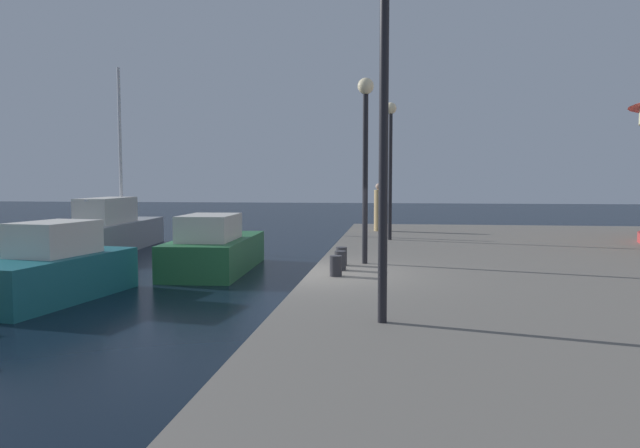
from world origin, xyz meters
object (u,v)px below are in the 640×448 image
Objects in this scene: bollard_north at (336,266)px; bollard_center at (340,261)px; lamp_post_far_end at (390,146)px; lamp_post_near_edge at (384,76)px; motorboat_teal at (51,270)px; sailboat_grey at (111,231)px; motorboat_green at (215,249)px; lamp_post_mid_promenade at (365,137)px; person_mid_promenade at (379,209)px; bollard_south at (341,256)px.

bollard_center is at bearing 88.79° from bollard_north.
lamp_post_far_end is 10.70× the size of bollard_center.
lamp_post_near_edge is at bearing -75.17° from bollard_north.
motorboat_teal reaches higher than bollard_north.
sailboat_grey is 1.75× the size of lamp_post_far_end.
motorboat_teal is at bearing -117.51° from motorboat_green.
bollard_north is (9.45, -9.67, 0.22)m from sailboat_grey.
lamp_post_near_edge is at bearing -84.86° from lamp_post_mid_promenade.
person_mid_promenade is at bearing 48.14° from motorboat_green.
sailboat_grey is 18.67× the size of bollard_north.
bollard_south is 9.09m from person_mid_promenade.
person_mid_promenade is (10.01, 0.88, 0.85)m from sailboat_grey.
motorboat_teal is 1.01× the size of lamp_post_far_end.
lamp_post_far_end is at bearing -12.77° from sailboat_grey.
lamp_post_mid_promenade is at bearing 34.16° from bollard_south.
lamp_post_far_end is 10.70× the size of bollard_south.
motorboat_teal is 0.85× the size of motorboat_green.
lamp_post_near_edge is (7.40, -4.49, 3.31)m from motorboat_teal.
lamp_post_mid_promenade reaches higher than person_mid_promenade.
motorboat_teal is 10.77× the size of bollard_south.
bollard_south is (6.42, 0.64, 0.34)m from motorboat_teal.
lamp_post_near_edge is (5.06, -9.00, 3.32)m from motorboat_green.
sailboat_grey is at bearing 141.69° from lamp_post_mid_promenade.
sailboat_grey is 17.20m from lamp_post_near_edge.
motorboat_green is at bearing 119.31° from lamp_post_near_edge.
motorboat_green is 6.75m from bollard_north.
lamp_post_far_end is (0.52, 5.47, 0.11)m from lamp_post_mid_promenade.
person_mid_promenade reaches higher than bollard_south.
lamp_post_far_end reaches higher than person_mid_promenade.
motorboat_teal reaches higher than bollard_center.
sailboat_grey is at bearing 167.23° from lamp_post_far_end.
bollard_north is at bearing -89.14° from bollard_south.
motorboat_teal is 9.27m from lamp_post_near_edge.
person_mid_promenade is (-0.41, 14.19, -2.34)m from lamp_post_near_edge.
sailboat_grey is 18.67× the size of bollard_center.
person_mid_promenade is (7.00, 9.70, 0.96)m from motorboat_teal.
lamp_post_near_edge is 11.73× the size of bollard_south.
sailboat_grey is 6.88m from motorboat_green.
lamp_post_near_edge is 14.39m from person_mid_promenade.
bollard_north is (4.09, -5.36, 0.35)m from motorboat_green.
person_mid_promenade reaches higher than motorboat_green.
motorboat_teal is 1.05× the size of lamp_post_mid_promenade.
motorboat_green is 5.62m from bollard_south.
sailboat_grey is at bearing 108.87° from motorboat_teal.
sailboat_grey reaches higher than bollard_center.
motorboat_green is at bearing 131.85° from bollard_center.
sailboat_grey reaches higher than lamp_post_mid_promenade.
lamp_post_mid_promenade is 10.25× the size of bollard_center.
motorboat_green reaches higher than bollard_south.
motorboat_green is at bearing 62.49° from motorboat_teal.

